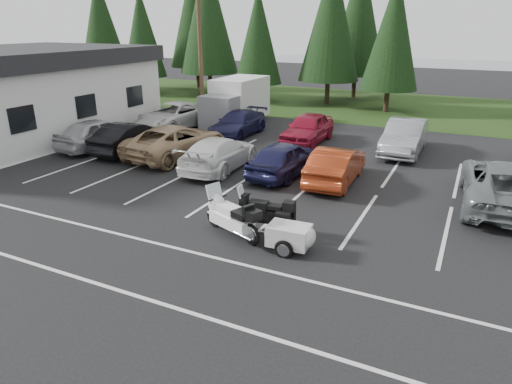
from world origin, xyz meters
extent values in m
plane|color=black|center=(0.00, 0.00, 0.00)|extent=(120.00, 120.00, 0.00)
cube|color=#1C3210|center=(0.00, 24.00, 0.01)|extent=(80.00, 16.00, 0.01)
cube|color=slate|center=(4.00, 55.00, 0.00)|extent=(70.00, 50.00, 0.02)
cylinder|color=#473321|center=(-10.00, 12.00, 4.50)|extent=(0.26, 0.26, 9.00)
cube|color=silver|center=(0.00, 2.00, 0.00)|extent=(32.00, 16.00, 0.01)
cylinder|color=#332316|center=(-28.00, 22.50, 1.25)|extent=(0.36, 0.36, 2.50)
cone|color=black|center=(-28.00, 22.50, 6.24)|extent=(4.58, 4.58, 8.84)
cylinder|color=#332316|center=(-22.00, 21.20, 1.08)|extent=(0.36, 0.36, 2.16)
cone|color=black|center=(-22.00, 21.20, 5.40)|extent=(3.96, 3.96, 7.65)
cylinder|color=#332316|center=(-16.00, 22.80, 1.39)|extent=(0.36, 0.36, 2.78)
cone|color=black|center=(-16.00, 22.80, 6.96)|extent=(5.10, 5.10, 9.86)
cylinder|color=#332316|center=(-10.50, 21.40, 1.06)|extent=(0.36, 0.36, 2.11)
cone|color=black|center=(-10.50, 21.40, 5.28)|extent=(3.87, 3.87, 7.48)
cylinder|color=#332316|center=(-5.00, 22.90, 1.31)|extent=(0.36, 0.36, 2.62)
cone|color=black|center=(-5.00, 22.90, 6.54)|extent=(4.80, 4.80, 9.27)
cylinder|color=#332316|center=(0.00, 21.60, 1.13)|extent=(0.36, 0.36, 2.26)
cone|color=black|center=(0.00, 21.60, 5.64)|extent=(4.14, 4.14, 7.99)
cylinder|color=#332316|center=(-20.00, 27.00, 1.44)|extent=(0.36, 0.36, 2.88)
cone|color=black|center=(-20.00, 27.00, 7.20)|extent=(5.28, 5.28, 10.20)
cylinder|color=#332316|center=(-4.00, 27.50, 1.36)|extent=(0.36, 0.36, 2.71)
cone|color=black|center=(-4.00, 27.50, 6.78)|extent=(4.97, 4.97, 9.61)
imported|color=#B9B8BD|center=(-11.55, 4.25, 0.81)|extent=(2.16, 4.86, 1.62)
imported|color=black|center=(-9.47, 4.33, 0.77)|extent=(1.78, 4.73, 1.54)
imported|color=#A2835E|center=(-6.91, 4.66, 0.80)|extent=(3.18, 5.97, 1.60)
imported|color=white|center=(-3.97, 3.84, 0.73)|extent=(2.32, 5.14, 1.46)
imported|color=#191A40|center=(-0.96, 4.28, 0.76)|extent=(2.21, 4.62, 1.52)
imported|color=#983013|center=(1.30, 4.34, 0.75)|extent=(1.76, 4.59, 1.49)
imported|color=slate|center=(7.49, 4.42, 0.84)|extent=(3.15, 6.20, 1.68)
imported|color=silver|center=(-10.79, 9.85, 0.80)|extent=(3.12, 5.96, 1.60)
imported|color=#19193E|center=(-6.33, 10.01, 0.70)|extent=(1.97, 4.83, 1.40)
imported|color=maroon|center=(-2.05, 10.14, 0.81)|extent=(1.91, 4.73, 1.61)
imported|color=gray|center=(3.09, 10.32, 0.83)|extent=(1.76, 5.05, 1.66)
camera|label=1|loc=(6.21, -13.28, 6.25)|focal=32.00mm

